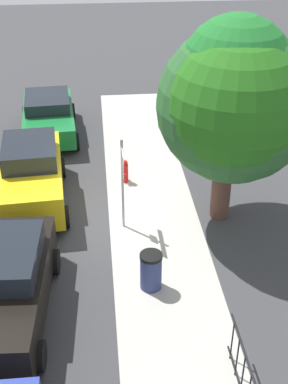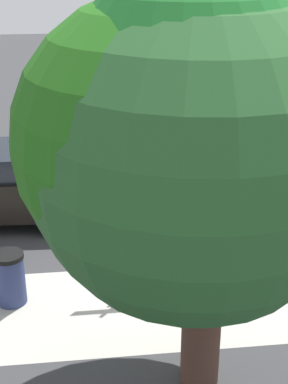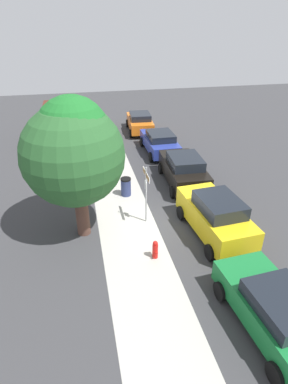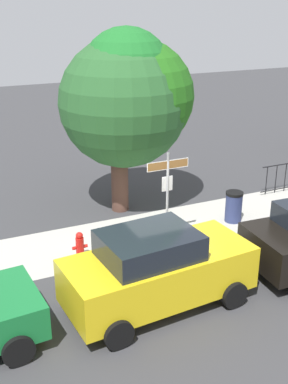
% 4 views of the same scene
% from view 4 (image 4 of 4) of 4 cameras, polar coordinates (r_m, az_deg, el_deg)
% --- Properties ---
extents(ground_plane, '(60.00, 60.00, 0.00)m').
position_cam_4_polar(ground_plane, '(13.66, 2.15, -7.01)').
color(ground_plane, '#38383A').
extents(sidewalk_strip, '(24.00, 2.60, 0.00)m').
position_cam_4_polar(sidewalk_strip, '(15.54, 6.62, -3.41)').
color(sidewalk_strip, '#AEABA2').
rests_on(sidewalk_strip, ground_plane).
extents(street_sign, '(1.24, 0.07, 2.72)m').
position_cam_4_polar(street_sign, '(13.35, 2.77, 1.04)').
color(street_sign, '#9EA0A5').
rests_on(street_sign, ground_plane).
extents(shade_tree, '(4.22, 4.07, 5.84)m').
position_cam_4_polar(shade_tree, '(15.39, -1.80, 11.14)').
color(shade_tree, '#50342A').
rests_on(shade_tree, ground_plane).
extents(car_yellow, '(4.39, 2.23, 1.89)m').
position_cam_4_polar(car_yellow, '(10.97, 1.56, -9.03)').
color(car_yellow, gold).
rests_on(car_yellow, ground_plane).
extents(fire_hydrant, '(0.42, 0.22, 0.78)m').
position_cam_4_polar(fire_hydrant, '(13.26, -7.51, -6.24)').
color(fire_hydrant, red).
rests_on(fire_hydrant, ground_plane).
extents(trash_bin, '(0.55, 0.55, 0.98)m').
position_cam_4_polar(trash_bin, '(15.52, 10.45, -1.69)').
color(trash_bin, navy).
rests_on(trash_bin, ground_plane).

